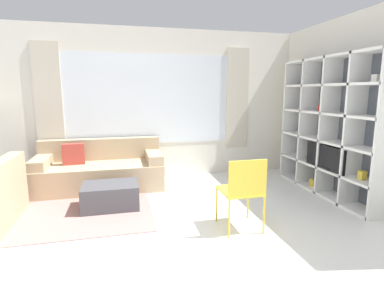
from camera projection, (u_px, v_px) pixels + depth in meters
ground_plane at (187, 271)px, 2.69m from camera, size 16.00×16.00×0.00m
wall_back at (149, 105)px, 5.45m from camera, size 6.71×0.11×2.70m
wall_right at (342, 107)px, 4.58m from camera, size 0.07×4.29×2.70m
area_rug at (60, 210)px, 4.04m from camera, size 2.41×1.84×0.01m
shelving_unit at (331, 128)px, 4.59m from camera, size 0.35×2.12×2.11m
couch_main at (100, 171)px, 4.98m from camera, size 2.00×0.87×0.79m
ottoman at (111, 196)px, 4.13m from camera, size 0.75×0.53×0.34m
folding_chair at (243, 188)px, 3.39m from camera, size 0.44×0.46×0.86m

